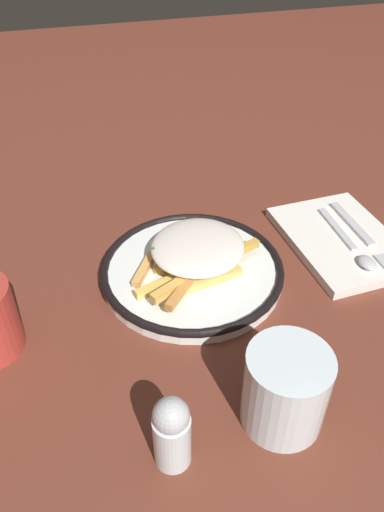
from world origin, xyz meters
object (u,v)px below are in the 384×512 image
Objects in this scene: spoon at (355,249)px; fork at (364,237)px; water_glass at (285,389)px; salt_shaker at (172,432)px; napkin at (341,240)px; plate at (192,270)px; fries_heap at (196,252)px.

fork is at bearing -141.79° from spoon.
water_glass reaches higher than salt_shaker.
water_glass is at bearing 49.92° from napkin.
plate reaches higher than napkin.
spoon is at bearing -145.49° from salt_shaker.
spoon is (-0.23, 0.03, 0.01)m from plate.
spoon is 0.29m from water_glass.
fries_heap is 0.23m from napkin.
plate is at bearing -109.94° from salt_shaker.
fries_heap is at bearing -1.15° from fork.
spoon is at bearing 88.76° from napkin.
fork is (-0.26, 0.00, 0.00)m from plate.
plate is 0.23m from spoon.
salt_shaker is at bearing 6.46° from water_glass.
fries_heap is at bearing 1.83° from napkin.
water_glass is (-0.03, 0.23, 0.03)m from plate.
salt_shaker reaches higher than fries_heap.
water_glass is 0.12m from salt_shaker.
fries_heap reaches higher than napkin.
spoon is at bearing -134.45° from water_glass.
napkin is (-0.23, -0.01, -0.00)m from plate.
water_glass is at bearing 44.72° from fork.
fork is (-0.03, 0.01, 0.01)m from napkin.
plate is at bearing 2.37° from napkin.
fries_heap is 1.03× the size of fork.
water_glass reaches higher than spoon.
napkin is 0.41m from salt_shaker.
spoon reaches higher than fork.
salt_shaker is at bearing 38.50° from napkin.
salt_shaker is at bearing 34.83° from fork.
fries_heap reaches higher than spoon.
plate is at bearing -83.11° from water_glass.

